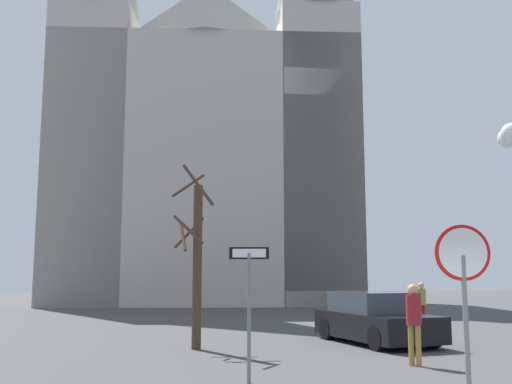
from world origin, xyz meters
The scene contains 7 objects.
cathedral centered at (-1.70, 32.33, 11.59)m, with size 20.30×12.94×34.86m.
stop_sign centered at (0.82, 2.23, 1.93)m, with size 0.88×0.12×2.71m.
one_way_arrow_sign centered at (-2.32, 4.20, 1.54)m, with size 0.73×0.16×2.42m.
bare_tree centered at (-3.12, 9.08, 2.35)m, with size 1.13×1.40×4.79m.
parked_car_near_black centered at (1.96, 9.73, 0.67)m, with size 2.70×4.41×1.43m.
pedestrian_walking centered at (5.33, 14.28, 0.97)m, with size 0.32×0.32×1.62m.
pedestrian_standing centered at (1.43, 5.70, 1.04)m, with size 0.32×0.32×1.72m.
Camera 1 is at (-3.65, -6.46, 1.94)m, focal length 40.93 mm.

